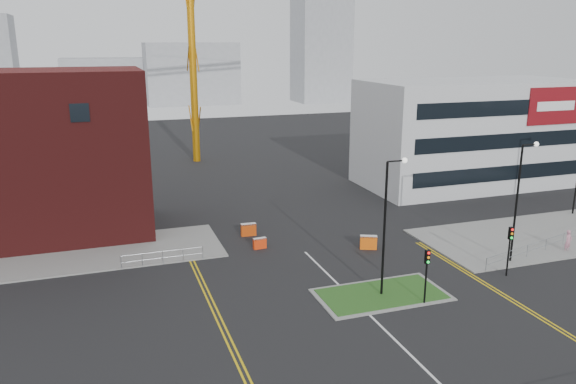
{
  "coord_description": "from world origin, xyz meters",
  "views": [
    {
      "loc": [
        -14.8,
        -22.16,
        16.17
      ],
      "look_at": [
        -1.35,
        17.25,
        5.0
      ],
      "focal_mm": 35.0,
      "sensor_mm": 36.0,
      "label": 1
    }
  ],
  "objects": [
    {
      "name": "barrier_left",
      "position": [
        -3.25,
        22.25,
        0.59
      ],
      "size": [
        1.32,
        0.52,
        1.09
      ],
      "color": "#C33D0A",
      "rests_on": "ground"
    },
    {
      "name": "railing_left",
      "position": [
        -11.0,
        18.0,
        0.74
      ],
      "size": [
        6.05,
        0.05,
        1.1
      ],
      "color": "gray",
      "rests_on": "ground"
    },
    {
      "name": "centre_line",
      "position": [
        0.0,
        2.0,
        0.01
      ],
      "size": [
        0.15,
        30.0,
        0.01
      ],
      "primitive_type": "cube",
      "color": "silver",
      "rests_on": "ground"
    },
    {
      "name": "traffic_light_right",
      "position": [
        12.0,
        7.98,
        2.57
      ],
      "size": [
        0.28,
        0.33,
        3.65
      ],
      "color": "black",
      "rests_on": "ground"
    },
    {
      "name": "island_kerb",
      "position": [
        2.0,
        8.0,
        0.04
      ],
      "size": [
        8.6,
        4.6,
        0.08
      ],
      "primitive_type": "cube",
      "color": "slate",
      "rests_on": "ground"
    },
    {
      "name": "skyline_d",
      "position": [
        -8.0,
        140.0,
        6.0
      ],
      "size": [
        30.0,
        12.0,
        12.0
      ],
      "primitive_type": "cube",
      "color": "gray",
      "rests_on": "ground"
    },
    {
      "name": "yellow_right_a",
      "position": [
        9.5,
        6.0,
        0.01
      ],
      "size": [
        0.12,
        20.0,
        0.01
      ],
      "primitive_type": "cube",
      "color": "gold",
      "rests_on": "ground"
    },
    {
      "name": "skyline_b",
      "position": [
        10.0,
        130.0,
        8.0
      ],
      "size": [
        24.0,
        12.0,
        16.0
      ],
      "primitive_type": "cube",
      "color": "gray",
      "rests_on": "ground"
    },
    {
      "name": "office_block",
      "position": [
        26.01,
        31.97,
        6.0
      ],
      "size": [
        25.0,
        12.2,
        12.0
      ],
      "color": "silver",
      "rests_on": "ground"
    },
    {
      "name": "yellow_left_b",
      "position": [
        -8.7,
        10.0,
        0.01
      ],
      "size": [
        0.12,
        24.0,
        0.01
      ],
      "primitive_type": "cube",
      "color": "gold",
      "rests_on": "ground"
    },
    {
      "name": "pedestrian",
      "position": [
        19.73,
        10.28,
        0.91
      ],
      "size": [
        0.73,
        0.55,
        1.82
      ],
      "primitive_type": "imported",
      "rotation": [
        0.0,
        0.0,
        0.19
      ],
      "color": "#C78196",
      "rests_on": "ground"
    },
    {
      "name": "railing_right",
      "position": [
        20.5,
        11.5,
        0.78
      ],
      "size": [
        19.05,
        5.05,
        1.1
      ],
      "color": "gray",
      "rests_on": "ground"
    },
    {
      "name": "grass_island",
      "position": [
        2.0,
        8.0,
        0.06
      ],
      "size": [
        8.0,
        4.0,
        0.12
      ],
      "primitive_type": "cube",
      "color": "#1F4C19",
      "rests_on": "ground"
    },
    {
      "name": "streetlamp_island",
      "position": [
        2.22,
        8.0,
        5.41
      ],
      "size": [
        1.46,
        0.36,
        9.18
      ],
      "color": "black",
      "rests_on": "ground"
    },
    {
      "name": "barrier_mid",
      "position": [
        -3.2,
        18.92,
        0.49
      ],
      "size": [
        1.09,
        0.44,
        0.9
      ],
      "color": "red",
      "rests_on": "ground"
    },
    {
      "name": "pavement_right",
      "position": [
        22.0,
        14.0,
        0.06
      ],
      "size": [
        24.0,
        10.0,
        0.12
      ],
      "primitive_type": "cube",
      "color": "slate",
      "rests_on": "ground"
    },
    {
      "name": "traffic_light_island",
      "position": [
        4.0,
        5.98,
        2.57
      ],
      "size": [
        0.28,
        0.33,
        3.65
      ],
      "color": "black",
      "rests_on": "ground"
    },
    {
      "name": "skyline_c",
      "position": [
        45.0,
        125.0,
        14.0
      ],
      "size": [
        14.0,
        12.0,
        28.0
      ],
      "primitive_type": "cube",
      "color": "gray",
      "rests_on": "ground"
    },
    {
      "name": "yellow_left_a",
      "position": [
        -9.0,
        10.0,
        0.01
      ],
      "size": [
        0.12,
        24.0,
        0.01
      ],
      "primitive_type": "cube",
      "color": "gold",
      "rests_on": "ground"
    },
    {
      "name": "streetlamp_right_near",
      "position": [
        14.22,
        10.0,
        5.41
      ],
      "size": [
        1.46,
        0.36,
        9.18
      ],
      "color": "black",
      "rests_on": "ground"
    },
    {
      "name": "barrier_right",
      "position": [
        5.07,
        16.0,
        0.61
      ],
      "size": [
        1.41,
        0.94,
        1.13
      ],
      "color": "#F35E0D",
      "rests_on": "ground"
    },
    {
      "name": "pavement_left",
      "position": [
        -20.0,
        22.0,
        0.06
      ],
      "size": [
        28.0,
        8.0,
        0.12
      ],
      "primitive_type": "cube",
      "color": "slate",
      "rests_on": "ground"
    },
    {
      "name": "ground",
      "position": [
        0.0,
        0.0,
        0.0
      ],
      "size": [
        200.0,
        200.0,
        0.0
      ],
      "primitive_type": "plane",
      "color": "black",
      "rests_on": "ground"
    },
    {
      "name": "yellow_right_b",
      "position": [
        9.8,
        6.0,
        0.01
      ],
      "size": [
        0.12,
        20.0,
        0.01
      ],
      "primitive_type": "cube",
      "color": "gold",
      "rests_on": "ground"
    }
  ]
}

